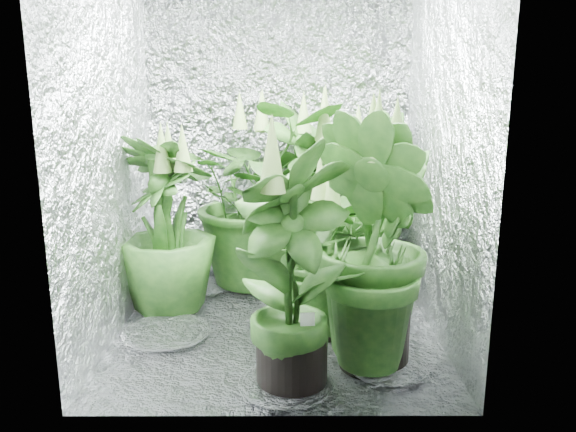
# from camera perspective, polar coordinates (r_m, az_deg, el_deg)

# --- Properties ---
(ground) EXTENTS (1.60, 1.60, 0.00)m
(ground) POSITION_cam_1_polar(r_m,az_deg,el_deg) (2.97, -1.15, -11.24)
(ground) COLOR silver
(ground) RESTS_ON ground
(walls) EXTENTS (1.62, 1.62, 2.00)m
(walls) POSITION_cam_1_polar(r_m,az_deg,el_deg) (2.71, -1.25, 8.36)
(walls) COLOR silver
(walls) RESTS_ON ground
(plant_a) EXTENTS (1.25, 1.25, 1.21)m
(plant_a) POSITION_cam_1_polar(r_m,az_deg,el_deg) (3.41, -3.00, 2.19)
(plant_a) COLOR black
(plant_a) RESTS_ON ground
(plant_b) EXTENTS (0.82, 0.82, 1.21)m
(plant_b) POSITION_cam_1_polar(r_m,az_deg,el_deg) (3.41, 1.62, 1.82)
(plant_b) COLOR black
(plant_b) RESTS_ON ground
(plant_c) EXTENTS (0.61, 0.61, 1.15)m
(plant_c) POSITION_cam_1_polar(r_m,az_deg,el_deg) (3.36, 7.78, 1.08)
(plant_c) COLOR black
(plant_c) RESTS_ON ground
(plant_d) EXTENTS (0.70, 0.70, 1.05)m
(plant_d) POSITION_cam_1_polar(r_m,az_deg,el_deg) (3.08, -12.27, -1.18)
(plant_d) COLOR black
(plant_d) RESTS_ON ground
(plant_e) EXTENTS (0.99, 0.99, 0.93)m
(plant_e) POSITION_cam_1_polar(r_m,az_deg,el_deg) (2.78, 3.82, -3.41)
(plant_e) COLOR black
(plant_e) RESTS_ON ground
(plant_f) EXTENTS (0.76, 0.76, 1.12)m
(plant_f) POSITION_cam_1_polar(r_m,az_deg,el_deg) (2.22, 0.40, -5.57)
(plant_f) COLOR black
(plant_f) RESTS_ON ground
(plant_g) EXTENTS (0.76, 0.76, 1.21)m
(plant_g) POSITION_cam_1_polar(r_m,az_deg,el_deg) (2.43, 9.08, -2.91)
(plant_g) COLOR black
(plant_g) RESTS_ON ground
(circulation_fan) EXTENTS (0.17, 0.29, 0.34)m
(circulation_fan) POSITION_cam_1_polar(r_m,az_deg,el_deg) (3.18, 10.04, -6.94)
(circulation_fan) COLOR black
(circulation_fan) RESTS_ON ground
(plant_label) EXTENTS (0.06, 0.03, 0.09)m
(plant_label) POSITION_cam_1_polar(r_m,az_deg,el_deg) (2.27, 2.00, -10.92)
(plant_label) COLOR white
(plant_label) RESTS_ON plant_f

